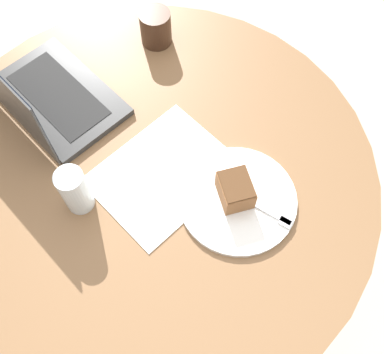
{
  "coord_description": "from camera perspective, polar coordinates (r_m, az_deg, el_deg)",
  "views": [
    {
      "loc": [
        -0.24,
        -0.45,
        1.65
      ],
      "look_at": [
        0.05,
        -0.1,
        0.75
      ],
      "focal_mm": 42.0,
      "sensor_mm": 36.0,
      "label": 1
    }
  ],
  "objects": [
    {
      "name": "water_glass",
      "position": [
        0.99,
        -14.64,
        -1.65
      ],
      "size": [
        0.06,
        0.06,
        0.13
      ],
      "color": "silver",
      "rests_on": "dining_table"
    },
    {
      "name": "ground_plane",
      "position": [
        1.72,
        -3.48,
        -10.31
      ],
      "size": [
        12.0,
        12.0,
        0.0
      ],
      "primitive_type": "plane",
      "color": "#B7AD9E"
    },
    {
      "name": "cake_slice",
      "position": [
        0.99,
        5.53,
        -1.63
      ],
      "size": [
        0.1,
        0.1,
        0.06
      ],
      "rotation": [
        0.0,
        0.0,
        4.28
      ],
      "color": "brown",
      "rests_on": "plate"
    },
    {
      "name": "plate",
      "position": [
        1.02,
        5.8,
        -2.85
      ],
      "size": [
        0.27,
        0.27,
        0.01
      ],
      "color": "white",
      "rests_on": "dining_table"
    },
    {
      "name": "paper_document",
      "position": [
        1.05,
        -3.63,
        0.48
      ],
      "size": [
        0.33,
        0.27,
        0.0
      ],
      "rotation": [
        0.0,
        0.0,
        0.07
      ],
      "color": "white",
      "rests_on": "dining_table"
    },
    {
      "name": "laptop",
      "position": [
        1.18,
        -18.22,
        9.73
      ],
      "size": [
        0.25,
        0.35,
        0.23
      ],
      "rotation": [
        0.0,
        0.0,
        4.78
      ],
      "color": "#2D2D2D",
      "rests_on": "dining_table"
    },
    {
      "name": "fork",
      "position": [
        1.01,
        9.15,
        -4.05
      ],
      "size": [
        0.07,
        0.17,
        0.0
      ],
      "rotation": [
        0.0,
        0.0,
        5.02
      ],
      "color": "silver",
      "rests_on": "plate"
    },
    {
      "name": "coffee_glass",
      "position": [
        1.27,
        -4.64,
        18.39
      ],
      "size": [
        0.08,
        0.08,
        0.09
      ],
      "color": "#3D2619",
      "rests_on": "dining_table"
    },
    {
      "name": "dining_table",
      "position": [
        1.21,
        -4.88,
        -2.86
      ],
      "size": [
        1.08,
        1.08,
        0.71
      ],
      "color": "brown",
      "rests_on": "ground_plane"
    }
  ]
}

